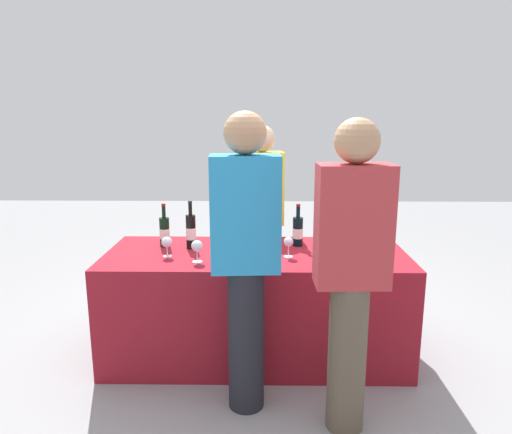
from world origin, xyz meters
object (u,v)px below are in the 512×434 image
object	(u,v)px
wine_glass_4	(374,246)
menu_board	(340,259)
server_pouring	(261,213)
wine_bottle_4	(332,230)
wine_bottle_3	(298,231)
wine_glass_2	(219,246)
wine_glass_3	(288,243)
guest_0	(246,253)
wine_bottle_2	(258,232)
wine_glass_1	(197,247)
ice_bucket	(341,238)
guest_1	(351,267)
wine_bottle_5	(362,234)
wine_glass_0	(167,243)
wine_bottle_0	(165,231)
wine_bottle_1	(191,231)

from	to	relation	value
wine_glass_4	menu_board	xyz separation A→B (m)	(0.01, 1.31, -0.51)
wine_glass_4	server_pouring	distance (m)	1.15
wine_bottle_4	wine_bottle_3	bearing A→B (deg)	-176.77
wine_bottle_4	wine_glass_2	size ratio (longest dim) A/B	2.07
wine_glass_3	guest_0	bearing A→B (deg)	-117.42
wine_bottle_2	wine_glass_2	world-z (taller)	wine_bottle_2
wine_glass_2	wine_glass_3	bearing A→B (deg)	14.20
wine_glass_1	ice_bucket	xyz separation A→B (m)	(0.96, 0.24, -0.00)
guest_1	menu_board	bearing A→B (deg)	80.28
wine_bottle_2	wine_bottle_4	size ratio (longest dim) A/B	1.02
wine_bottle_5	wine_glass_3	xyz separation A→B (m)	(-0.52, -0.20, -0.01)
wine_glass_4	wine_glass_0	bearing A→B (deg)	176.39
wine_bottle_0	ice_bucket	world-z (taller)	wine_bottle_0
wine_glass_3	guest_0	xyz separation A→B (m)	(-0.27, -0.51, 0.08)
wine_bottle_5	guest_1	bearing A→B (deg)	-105.04
guest_1	wine_bottle_4	bearing A→B (deg)	85.57
wine_bottle_4	guest_1	world-z (taller)	guest_1
wine_bottle_5	menu_board	size ratio (longest dim) A/B	0.44
wine_glass_4	guest_0	world-z (taller)	guest_0
wine_glass_2	guest_0	bearing A→B (deg)	-65.36
wine_bottle_0	guest_0	bearing A→B (deg)	-51.17
guest_1	wine_glass_1	bearing A→B (deg)	145.03
wine_glass_2	guest_1	world-z (taller)	guest_1
ice_bucket	wine_bottle_5	bearing A→B (deg)	24.89
wine_bottle_5	wine_glass_3	size ratio (longest dim) A/B	2.28
wine_bottle_1	wine_bottle_4	distance (m)	1.02
server_pouring	wine_bottle_0	bearing A→B (deg)	32.80
guest_0	guest_1	distance (m)	0.58
wine_bottle_5	server_pouring	bearing A→B (deg)	139.22
wine_bottle_5	menu_board	distance (m)	1.15
wine_glass_2	wine_glass_3	world-z (taller)	wine_glass_2
wine_glass_4	menu_board	distance (m)	1.41
wine_bottle_1	wine_glass_3	xyz separation A→B (m)	(0.68, -0.20, -0.03)
server_pouring	wine_bottle_1	bearing A→B (deg)	44.67
wine_glass_1	server_pouring	xyz separation A→B (m)	(0.41, 0.93, 0.02)
wine_bottle_2	server_pouring	bearing A→B (deg)	88.18
wine_bottle_1	wine_glass_4	xyz separation A→B (m)	(1.22, -0.29, -0.02)
wine_glass_2	guest_1	distance (m)	0.94
wine_glass_2	guest_1	bearing A→B (deg)	-38.42
wine_bottle_1	wine_glass_0	xyz separation A→B (m)	(-0.13, -0.20, -0.03)
wine_bottle_1	wine_bottle_4	bearing A→B (deg)	5.13
wine_bottle_1	guest_1	world-z (taller)	guest_1
wine_bottle_1	wine_bottle_4	world-z (taller)	wine_bottle_1
ice_bucket	server_pouring	size ratio (longest dim) A/B	0.13
wine_glass_2	wine_glass_3	distance (m)	0.46
wine_bottle_0	ice_bucket	size ratio (longest dim) A/B	1.45
wine_bottle_2	ice_bucket	bearing A→B (deg)	-8.71
wine_bottle_5	wine_glass_0	bearing A→B (deg)	-171.43
wine_glass_1	wine_glass_4	xyz separation A→B (m)	(1.14, 0.03, -0.00)
wine_bottle_4	guest_1	size ratio (longest dim) A/B	0.19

